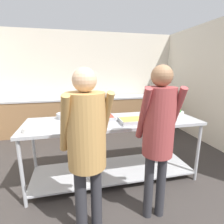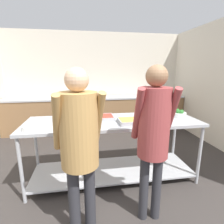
{
  "view_description": "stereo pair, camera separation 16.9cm",
  "coord_description": "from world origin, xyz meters",
  "px_view_note": "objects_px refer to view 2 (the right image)",
  "views": [
    {
      "loc": [
        -0.53,
        -0.94,
        1.63
      ],
      "look_at": [
        0.05,
        1.52,
        1.02
      ],
      "focal_mm": 28.0,
      "sensor_mm": 36.0,
      "label": 1
    },
    {
      "loc": [
        -0.36,
        -0.97,
        1.63
      ],
      "look_at": [
        0.05,
        1.52,
        1.02
      ],
      "focal_mm": 28.0,
      "sensor_mm": 36.0,
      "label": 2
    }
  ],
  "objects_px": {
    "serving_tray_greens": "(97,118)",
    "broccoli_bowl": "(179,114)",
    "water_bottle": "(155,91)",
    "serving_tray_roast": "(156,115)",
    "sauce_pan": "(66,115)",
    "guest_serving_right": "(154,129)",
    "plate_stack": "(33,127)",
    "serving_tray_vegetables": "(134,121)",
    "guest_serving_left": "(79,138)"
  },
  "relations": [
    {
      "from": "guest_serving_left",
      "to": "water_bottle",
      "type": "height_order",
      "value": "guest_serving_left"
    },
    {
      "from": "serving_tray_greens",
      "to": "broccoli_bowl",
      "type": "distance_m",
      "value": 1.28
    },
    {
      "from": "serving_tray_greens",
      "to": "water_bottle",
      "type": "relative_size",
      "value": 1.56
    },
    {
      "from": "serving_tray_vegetables",
      "to": "guest_serving_left",
      "type": "relative_size",
      "value": 0.25
    },
    {
      "from": "broccoli_bowl",
      "to": "water_bottle",
      "type": "bearing_deg",
      "value": 76.42
    },
    {
      "from": "plate_stack",
      "to": "broccoli_bowl",
      "type": "bearing_deg",
      "value": 7.74
    },
    {
      "from": "plate_stack",
      "to": "broccoli_bowl",
      "type": "xyz_separation_m",
      "value": [
        2.09,
        0.28,
        0.02
      ]
    },
    {
      "from": "water_bottle",
      "to": "guest_serving_left",
      "type": "bearing_deg",
      "value": -123.28
    },
    {
      "from": "broccoli_bowl",
      "to": "water_bottle",
      "type": "distance_m",
      "value": 2.27
    },
    {
      "from": "serving_tray_roast",
      "to": "serving_tray_greens",
      "type": "bearing_deg",
      "value": -179.81
    },
    {
      "from": "serving_tray_roast",
      "to": "guest_serving_left",
      "type": "bearing_deg",
      "value": -140.82
    },
    {
      "from": "serving_tray_greens",
      "to": "serving_tray_roast",
      "type": "distance_m",
      "value": 0.93
    },
    {
      "from": "serving_tray_vegetables",
      "to": "water_bottle",
      "type": "relative_size",
      "value": 1.32
    },
    {
      "from": "guest_serving_right",
      "to": "broccoli_bowl",
      "type": "bearing_deg",
      "value": 48.26
    },
    {
      "from": "plate_stack",
      "to": "serving_tray_roast",
      "type": "bearing_deg",
      "value": 10.35
    },
    {
      "from": "sauce_pan",
      "to": "serving_tray_vegetables",
      "type": "distance_m",
      "value": 1.04
    },
    {
      "from": "plate_stack",
      "to": "guest_serving_right",
      "type": "height_order",
      "value": "guest_serving_right"
    },
    {
      "from": "sauce_pan",
      "to": "guest_serving_right",
      "type": "height_order",
      "value": "guest_serving_right"
    },
    {
      "from": "serving_tray_vegetables",
      "to": "serving_tray_roast",
      "type": "distance_m",
      "value": 0.51
    },
    {
      "from": "serving_tray_vegetables",
      "to": "plate_stack",
      "type": "bearing_deg",
      "value": -177.14
    },
    {
      "from": "guest_serving_left",
      "to": "guest_serving_right",
      "type": "xyz_separation_m",
      "value": [
        0.74,
        0.04,
        0.03
      ]
    },
    {
      "from": "sauce_pan",
      "to": "serving_tray_roast",
      "type": "relative_size",
      "value": 0.94
    },
    {
      "from": "guest_serving_right",
      "to": "serving_tray_vegetables",
      "type": "bearing_deg",
      "value": 91.26
    },
    {
      "from": "broccoli_bowl",
      "to": "guest_serving_left",
      "type": "bearing_deg",
      "value": -148.9
    },
    {
      "from": "serving_tray_roast",
      "to": "plate_stack",
      "type": "bearing_deg",
      "value": -169.65
    },
    {
      "from": "serving_tray_roast",
      "to": "water_bottle",
      "type": "relative_size",
      "value": 1.27
    },
    {
      "from": "serving_tray_roast",
      "to": "water_bottle",
      "type": "distance_m",
      "value": 2.34
    },
    {
      "from": "plate_stack",
      "to": "serving_tray_vegetables",
      "type": "relative_size",
      "value": 0.6
    },
    {
      "from": "serving_tray_greens",
      "to": "broccoli_bowl",
      "type": "xyz_separation_m",
      "value": [
        1.28,
        -0.03,
        0.02
      ]
    },
    {
      "from": "plate_stack",
      "to": "serving_tray_vegetables",
      "type": "height_order",
      "value": "plate_stack"
    },
    {
      "from": "plate_stack",
      "to": "serving_tray_roast",
      "type": "height_order",
      "value": "plate_stack"
    },
    {
      "from": "sauce_pan",
      "to": "guest_serving_right",
      "type": "relative_size",
      "value": 0.22
    },
    {
      "from": "serving_tray_greens",
      "to": "guest_serving_left",
      "type": "relative_size",
      "value": 0.29
    },
    {
      "from": "serving_tray_vegetables",
      "to": "water_bottle",
      "type": "height_order",
      "value": "water_bottle"
    },
    {
      "from": "plate_stack",
      "to": "serving_tray_vegetables",
      "type": "xyz_separation_m",
      "value": [
        1.3,
        0.06,
        -0.0
      ]
    },
    {
      "from": "guest_serving_left",
      "to": "water_bottle",
      "type": "bearing_deg",
      "value": 56.72
    },
    {
      "from": "sauce_pan",
      "to": "water_bottle",
      "type": "relative_size",
      "value": 1.19
    },
    {
      "from": "serving_tray_greens",
      "to": "plate_stack",
      "type": "bearing_deg",
      "value": -158.82
    },
    {
      "from": "plate_stack",
      "to": "sauce_pan",
      "type": "height_order",
      "value": "sauce_pan"
    },
    {
      "from": "guest_serving_left",
      "to": "water_bottle",
      "type": "distance_m",
      "value": 3.73
    },
    {
      "from": "sauce_pan",
      "to": "water_bottle",
      "type": "bearing_deg",
      "value": 41.17
    },
    {
      "from": "serving_tray_vegetables",
      "to": "guest_serving_right",
      "type": "bearing_deg",
      "value": -88.74
    },
    {
      "from": "guest_serving_left",
      "to": "guest_serving_right",
      "type": "relative_size",
      "value": 0.98
    },
    {
      "from": "plate_stack",
      "to": "serving_tray_roast",
      "type": "distance_m",
      "value": 1.77
    },
    {
      "from": "serving_tray_greens",
      "to": "broccoli_bowl",
      "type": "height_order",
      "value": "broccoli_bowl"
    },
    {
      "from": "guest_serving_right",
      "to": "water_bottle",
      "type": "height_order",
      "value": "guest_serving_right"
    },
    {
      "from": "sauce_pan",
      "to": "broccoli_bowl",
      "type": "height_order",
      "value": "broccoli_bowl"
    },
    {
      "from": "serving_tray_greens",
      "to": "water_bottle",
      "type": "bearing_deg",
      "value": 50.2
    },
    {
      "from": "sauce_pan",
      "to": "guest_serving_left",
      "type": "distance_m",
      "value": 1.15
    },
    {
      "from": "serving_tray_roast",
      "to": "guest_serving_left",
      "type": "xyz_separation_m",
      "value": [
        -1.16,
        -0.95,
        0.08
      ]
    }
  ]
}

